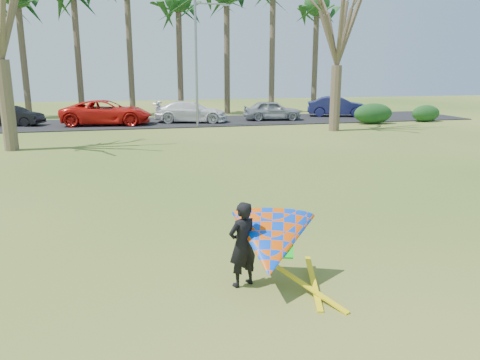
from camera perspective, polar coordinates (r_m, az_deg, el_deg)
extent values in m
plane|color=#225412|center=(10.10, 2.74, -8.66)|extent=(100.00, 100.00, 0.00)
cube|color=black|center=(34.27, -9.30, 6.95)|extent=(46.00, 7.00, 0.06)
cylinder|color=brown|center=(40.63, -24.88, 13.23)|extent=(0.48, 0.48, 9.00)
cylinder|color=brown|center=(40.11, -19.15, 14.23)|extent=(0.48, 0.48, 9.70)
cylinder|color=brown|center=(39.99, -13.28, 15.10)|extent=(0.48, 0.48, 10.40)
cylinder|color=brown|center=(40.24, -7.35, 14.33)|extent=(0.48, 0.48, 9.00)
cylinder|color=#4B3D2D|center=(40.91, -1.60, 14.91)|extent=(0.48, 0.48, 9.70)
cylinder|color=#4C3B2E|center=(41.95, 3.94, 15.32)|extent=(0.48, 0.48, 10.40)
cylinder|color=brown|center=(43.31, 9.13, 14.20)|extent=(0.48, 0.48, 9.00)
ellipsoid|color=#19481A|center=(43.66, 9.38, 20.51)|extent=(4.84, 4.84, 3.08)
cylinder|color=brown|center=(24.60, -26.52, 8.09)|extent=(0.64, 0.64, 4.20)
cylinder|color=#4D3D2E|center=(29.85, 11.54, 9.71)|extent=(0.64, 0.64, 3.99)
cylinder|color=gray|center=(31.31, -5.35, 13.75)|extent=(0.16, 0.16, 8.00)
cylinder|color=gray|center=(31.73, -3.60, 20.66)|extent=(2.00, 0.10, 0.10)
cube|color=gray|center=(31.92, -1.72, 20.55)|extent=(0.40, 0.18, 0.12)
ellipsoid|color=#153A18|center=(34.41, 15.91, 7.79)|extent=(2.87, 1.30, 1.43)
ellipsoid|color=#163C18|center=(37.01, 21.71, 7.55)|extent=(2.19, 1.03, 1.22)
imported|color=black|center=(35.13, -25.87, 7.05)|extent=(4.10, 2.59, 1.28)
imported|color=red|center=(33.28, -15.94, 7.92)|extent=(6.28, 3.47, 1.66)
imported|color=white|center=(33.76, -6.01, 8.28)|extent=(5.50, 3.33, 1.49)
imported|color=#8F939B|center=(35.14, 3.95, 8.48)|extent=(4.42, 2.22, 1.44)
imported|color=#191C4D|center=(38.63, 11.82, 8.78)|extent=(5.05, 3.25, 1.57)
imported|color=black|center=(8.32, 0.30, -7.85)|extent=(0.67, 0.56, 1.55)
cone|color=#043EDA|center=(8.18, 3.82, -7.71)|extent=(2.13, 2.39, 2.02)
cube|color=#0CBF19|center=(8.16, 4.80, -8.15)|extent=(0.62, 0.60, 0.24)
cube|color=yellow|center=(8.39, 8.15, -13.49)|extent=(0.85, 1.66, 0.28)
cube|color=yellow|center=(8.63, 8.91, -12.73)|extent=(0.56, 1.76, 0.22)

